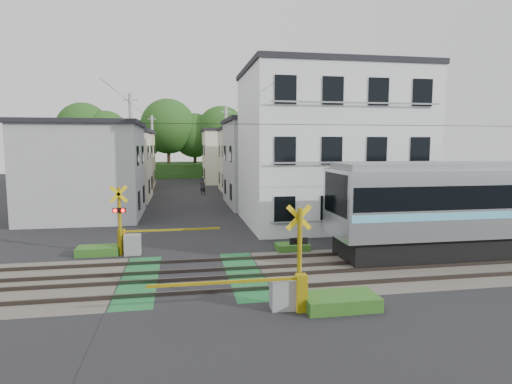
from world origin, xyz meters
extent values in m
plane|color=black|center=(0.00, 0.00, 0.00)|extent=(120.00, 120.00, 0.00)
cube|color=#47423A|center=(0.00, 0.00, 0.00)|extent=(120.00, 6.00, 0.00)
cube|color=black|center=(0.00, 0.00, 0.01)|extent=(5.20, 120.00, 0.00)
cube|color=#145126|center=(-1.90, 0.00, 0.01)|extent=(1.30, 6.00, 0.00)
cube|color=#145126|center=(1.90, 0.00, 0.01)|extent=(1.30, 6.00, 0.00)
cube|color=#3F3833|center=(0.00, -1.90, 0.07)|extent=(120.00, 0.08, 0.14)
cube|color=#3F3833|center=(0.00, -0.50, 0.07)|extent=(120.00, 0.08, 0.14)
cube|color=#3F3833|center=(0.00, 0.50, 0.07)|extent=(120.00, 0.08, 0.14)
cube|color=#3F3833|center=(0.00, 1.90, 0.07)|extent=(120.00, 0.08, 0.14)
cube|color=black|center=(8.79, 1.20, 0.32)|extent=(2.60, 2.38, 0.65)
cube|color=black|center=(5.92, 1.20, 2.80)|extent=(0.10, 2.60, 1.69)
cylinder|color=yellow|center=(3.00, -3.60, 1.50)|extent=(0.14, 0.14, 3.00)
cube|color=yellow|center=(3.00, -3.50, 2.70)|extent=(0.77, 0.05, 0.77)
cube|color=yellow|center=(3.00, -3.50, 2.70)|extent=(0.77, 0.05, 0.77)
cube|color=black|center=(3.00, -3.50, 2.00)|extent=(0.55, 0.05, 0.20)
sphere|color=#FF0C07|center=(2.84, -3.44, 2.00)|extent=(0.16, 0.16, 0.16)
sphere|color=#FF0C07|center=(3.16, -3.44, 2.00)|extent=(0.16, 0.16, 0.16)
cube|color=gray|center=(2.50, -3.60, 0.45)|extent=(0.70, 0.50, 0.90)
cube|color=yellow|center=(3.00, -3.85, 0.55)|extent=(0.30, 0.30, 1.10)
cube|color=yellow|center=(0.75, -3.85, 1.00)|extent=(4.20, 0.08, 0.08)
cylinder|color=yellow|center=(-3.00, 3.60, 1.50)|extent=(0.14, 0.14, 3.00)
cube|color=yellow|center=(-3.00, 3.50, 2.70)|extent=(0.77, 0.05, 0.77)
cube|color=yellow|center=(-3.00, 3.50, 2.70)|extent=(0.77, 0.05, 0.77)
cube|color=black|center=(-3.00, 3.50, 2.00)|extent=(0.55, 0.05, 0.20)
sphere|color=#FF0C07|center=(-3.16, 3.44, 2.00)|extent=(0.16, 0.16, 0.16)
sphere|color=#FF0C07|center=(-2.84, 3.44, 2.00)|extent=(0.16, 0.16, 0.16)
cube|color=gray|center=(-2.50, 3.60, 0.45)|extent=(0.70, 0.50, 0.90)
cube|color=yellow|center=(-3.00, 3.85, 0.55)|extent=(0.30, 0.30, 1.10)
cube|color=yellow|center=(-0.75, 3.85, 1.00)|extent=(4.20, 0.08, 0.08)
cube|color=white|center=(8.50, 9.50, 4.50)|extent=(10.00, 8.00, 9.00)
cube|color=black|center=(8.50, 9.50, 9.15)|extent=(10.20, 8.16, 0.30)
cube|color=black|center=(4.80, 5.47, 1.50)|extent=(1.10, 0.06, 1.40)
cube|color=black|center=(7.25, 5.47, 1.50)|extent=(1.10, 0.06, 1.40)
cube|color=black|center=(9.70, 5.47, 1.50)|extent=(1.10, 0.06, 1.40)
cube|color=black|center=(12.15, 5.47, 1.50)|extent=(1.10, 0.06, 1.40)
cube|color=gray|center=(8.50, 5.25, 0.90)|extent=(9.00, 0.06, 0.08)
cube|color=black|center=(4.80, 5.47, 4.50)|extent=(1.10, 0.06, 1.40)
cube|color=black|center=(7.25, 5.47, 4.50)|extent=(1.10, 0.06, 1.40)
cube|color=black|center=(9.70, 5.47, 4.50)|extent=(1.10, 0.06, 1.40)
cube|color=black|center=(12.15, 5.47, 4.50)|extent=(1.10, 0.06, 1.40)
cube|color=gray|center=(8.50, 5.25, 3.90)|extent=(9.00, 0.06, 0.08)
cube|color=black|center=(4.80, 5.47, 7.50)|extent=(1.10, 0.06, 1.40)
cube|color=black|center=(7.25, 5.47, 7.50)|extent=(1.10, 0.06, 1.40)
cube|color=black|center=(9.70, 5.47, 7.50)|extent=(1.10, 0.06, 1.40)
cube|color=black|center=(12.15, 5.47, 7.50)|extent=(1.10, 0.06, 1.40)
cube|color=gray|center=(8.50, 5.25, 6.90)|extent=(9.00, 0.06, 0.08)
cube|color=#A3A5A8|center=(-6.50, 14.00, 3.00)|extent=(7.00, 7.00, 6.00)
cube|color=black|center=(-6.50, 14.00, 6.15)|extent=(7.35, 7.35, 0.30)
cube|color=black|center=(-2.97, 12.25, 1.30)|extent=(0.06, 1.00, 1.20)
cube|color=black|center=(-2.97, 15.75, 1.30)|extent=(0.06, 1.00, 1.20)
cube|color=black|center=(-2.97, 12.25, 4.10)|extent=(0.06, 1.00, 1.20)
cube|color=black|center=(-2.97, 15.75, 4.10)|extent=(0.06, 1.00, 1.20)
cube|color=#A3A5A8|center=(6.80, 18.00, 3.25)|extent=(7.00, 8.00, 6.50)
cube|color=black|center=(6.80, 18.00, 6.65)|extent=(7.35, 8.40, 0.30)
cube|color=black|center=(3.27, 16.00, 1.30)|extent=(0.06, 1.00, 1.20)
cube|color=black|center=(3.27, 20.00, 1.30)|extent=(0.06, 1.00, 1.20)
cube|color=black|center=(3.27, 16.00, 4.10)|extent=(0.06, 1.00, 1.20)
cube|color=black|center=(3.27, 20.00, 4.10)|extent=(0.06, 1.00, 1.20)
cube|color=beige|center=(-7.00, 23.00, 2.90)|extent=(8.00, 7.00, 5.80)
cube|color=black|center=(-7.00, 23.00, 5.95)|extent=(8.40, 7.35, 0.30)
cube|color=black|center=(-2.97, 21.25, 1.30)|extent=(0.06, 1.00, 1.20)
cube|color=black|center=(-2.97, 24.75, 1.30)|extent=(0.06, 1.00, 1.20)
cube|color=black|center=(-2.97, 21.25, 4.10)|extent=(0.06, 1.00, 1.20)
cube|color=black|center=(-2.97, 24.75, 4.10)|extent=(0.06, 1.00, 1.20)
cube|color=beige|center=(7.20, 28.00, 3.10)|extent=(7.00, 7.00, 6.20)
cube|color=black|center=(7.20, 28.00, 6.35)|extent=(7.35, 7.35, 0.30)
cube|color=black|center=(3.67, 26.25, 1.30)|extent=(0.06, 1.00, 1.20)
cube|color=black|center=(3.67, 29.75, 1.30)|extent=(0.06, 1.00, 1.20)
cube|color=black|center=(3.67, 26.25, 4.10)|extent=(0.06, 1.00, 1.20)
cube|color=black|center=(3.67, 29.75, 4.10)|extent=(0.06, 1.00, 1.20)
cube|color=tan|center=(-6.80, 33.00, 3.00)|extent=(7.00, 8.00, 6.00)
cube|color=black|center=(-6.80, 33.00, 6.15)|extent=(7.35, 8.40, 0.30)
cube|color=black|center=(-3.27, 31.00, 1.30)|extent=(0.06, 1.00, 1.20)
cube|color=black|center=(-3.27, 35.00, 1.30)|extent=(0.06, 1.00, 1.20)
cube|color=black|center=(-3.27, 31.00, 4.10)|extent=(0.06, 1.00, 1.20)
cube|color=black|center=(-3.27, 35.00, 4.10)|extent=(0.06, 1.00, 1.20)
cube|color=beige|center=(6.50, 38.00, 3.20)|extent=(8.00, 7.00, 6.40)
cube|color=black|center=(6.50, 38.00, 6.55)|extent=(8.40, 7.35, 0.30)
cube|color=black|center=(2.47, 36.25, 1.30)|extent=(0.06, 1.00, 1.20)
cube|color=black|center=(2.47, 39.75, 1.30)|extent=(0.06, 1.00, 1.20)
cube|color=black|center=(2.47, 36.25, 4.10)|extent=(0.06, 1.00, 1.20)
cube|color=black|center=(2.47, 39.75, 4.10)|extent=(0.06, 1.00, 1.20)
cube|color=#244C19|center=(0.00, 50.00, 1.00)|extent=(40.00, 10.00, 2.00)
cylinder|color=#332114|center=(-13.86, 49.25, 2.67)|extent=(0.50, 0.50, 5.34)
sphere|color=#244C19|center=(-13.86, 49.25, 6.94)|extent=(7.47, 7.47, 7.47)
cylinder|color=#332114|center=(-10.75, 48.55, 2.38)|extent=(0.50, 0.50, 4.77)
sphere|color=#244C19|center=(-10.75, 48.55, 6.20)|extent=(6.67, 6.67, 6.67)
cylinder|color=#332114|center=(-6.01, 49.93, 2.09)|extent=(0.50, 0.50, 4.17)
sphere|color=#244C19|center=(-6.01, 49.93, 5.42)|extent=(5.84, 5.84, 5.84)
cylinder|color=#332114|center=(-2.02, 48.81, 2.84)|extent=(0.50, 0.50, 5.69)
sphere|color=#244C19|center=(-2.02, 48.81, 7.39)|extent=(7.96, 7.96, 7.96)
cylinder|color=#332114|center=(1.83, 49.62, 2.35)|extent=(0.50, 0.50, 4.70)
sphere|color=#244C19|center=(1.83, 49.62, 6.11)|extent=(6.58, 6.58, 6.58)
cylinder|color=#332114|center=(5.71, 48.15, 2.60)|extent=(0.50, 0.50, 5.20)
sphere|color=#244C19|center=(5.71, 48.15, 6.76)|extent=(7.28, 7.28, 7.28)
cylinder|color=#332114|center=(10.16, 48.08, 2.16)|extent=(0.50, 0.50, 4.31)
sphere|color=#244C19|center=(10.16, 48.08, 5.60)|extent=(6.04, 6.04, 6.04)
cylinder|color=#332114|center=(14.10, 47.52, 2.81)|extent=(0.50, 0.50, 5.63)
sphere|color=#244C19|center=(14.10, 47.52, 7.32)|extent=(7.88, 7.88, 7.88)
cube|color=black|center=(6.00, 1.20, 5.60)|extent=(60.00, 0.02, 0.02)
cylinder|color=#A5A5A0|center=(-3.40, 13.00, 4.00)|extent=(0.26, 0.26, 8.00)
cube|color=#A5A5A0|center=(-3.40, 13.00, 7.60)|extent=(0.90, 0.08, 0.08)
cylinder|color=#A5A5A0|center=(3.60, 22.00, 4.00)|extent=(0.26, 0.26, 8.00)
cube|color=#A5A5A0|center=(3.60, 22.00, 7.60)|extent=(0.90, 0.08, 0.08)
cylinder|color=#A5A5A0|center=(-3.40, 34.00, 4.00)|extent=(0.26, 0.26, 8.00)
cube|color=#A5A5A0|center=(-3.40, 34.00, 7.60)|extent=(0.90, 0.08, 0.08)
cube|color=black|center=(-3.40, 23.50, 7.40)|extent=(0.02, 42.00, 0.02)
cube|color=black|center=(3.60, 23.50, 7.40)|extent=(0.02, 42.00, 0.02)
imported|color=#2C2933|center=(1.68, 25.41, 0.83)|extent=(0.71, 0.61, 1.66)
cube|color=#2D5E1E|center=(4.20, -3.80, 0.20)|extent=(2.20, 1.20, 0.40)
cube|color=#2D5E1E|center=(-4.00, 3.90, 0.18)|extent=(1.80, 1.00, 0.36)
cube|color=#2D5E1E|center=(4.60, 3.20, 0.15)|extent=(1.50, 0.90, 0.30)
camera|label=1|loc=(-0.38, -15.37, 4.83)|focal=30.00mm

